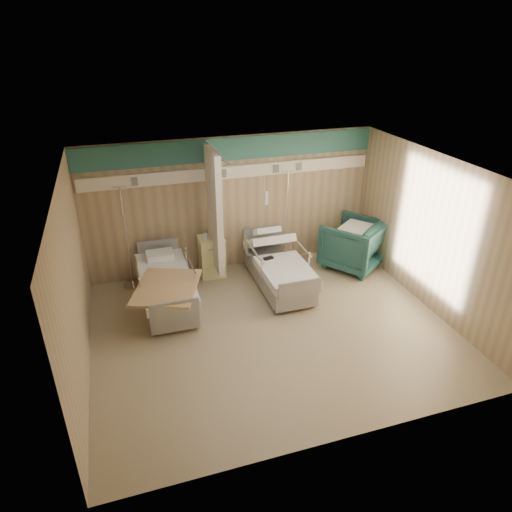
# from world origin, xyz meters

# --- Properties ---
(ground) EXTENTS (6.00, 5.00, 0.00)m
(ground) POSITION_xyz_m (0.00, 0.00, 0.00)
(ground) COLOR gray
(ground) RESTS_ON ground
(room_walls) EXTENTS (6.04, 5.04, 2.82)m
(room_walls) POSITION_xyz_m (-0.03, 0.25, 1.86)
(room_walls) COLOR tan
(room_walls) RESTS_ON ground
(bed_right) EXTENTS (1.00, 2.16, 0.63)m
(bed_right) POSITION_xyz_m (0.60, 1.30, 0.32)
(bed_right) COLOR silver
(bed_right) RESTS_ON ground
(bed_left) EXTENTS (1.00, 2.16, 0.63)m
(bed_left) POSITION_xyz_m (-1.60, 1.30, 0.32)
(bed_left) COLOR silver
(bed_left) RESTS_ON ground
(bedside_cabinet) EXTENTS (0.50, 0.48, 0.85)m
(bedside_cabinet) POSITION_xyz_m (-0.55, 2.20, 0.42)
(bedside_cabinet) COLOR #F1ED96
(bedside_cabinet) RESTS_ON ground
(visitor_armchair) EXTENTS (1.58, 1.59, 1.05)m
(visitor_armchair) POSITION_xyz_m (2.41, 1.65, 0.52)
(visitor_armchair) COLOR #1D4945
(visitor_armchair) RESTS_ON ground
(waffle_blanket) EXTENTS (0.90, 0.88, 0.08)m
(waffle_blanket) POSITION_xyz_m (2.45, 1.62, 1.08)
(waffle_blanket) COLOR white
(waffle_blanket) RESTS_ON visitor_armchair
(iv_stand_right) EXTENTS (0.37, 0.37, 2.10)m
(iv_stand_right) POSITION_xyz_m (1.10, 2.23, 0.43)
(iv_stand_right) COLOR silver
(iv_stand_right) RESTS_ON ground
(iv_stand_left) EXTENTS (0.38, 0.38, 2.10)m
(iv_stand_left) POSITION_xyz_m (-2.18, 2.20, 0.43)
(iv_stand_left) COLOR silver
(iv_stand_left) RESTS_ON ground
(call_remote) EXTENTS (0.21, 0.12, 0.04)m
(call_remote) POSITION_xyz_m (0.40, 1.35, 0.65)
(call_remote) COLOR black
(call_remote) RESTS_ON bed_right
(tan_blanket) EXTENTS (1.40, 1.55, 0.04)m
(tan_blanket) POSITION_xyz_m (-1.64, 0.84, 0.65)
(tan_blanket) COLOR tan
(tan_blanket) RESTS_ON bed_left
(toiletry_bag) EXTENTS (0.23, 0.17, 0.11)m
(toiletry_bag) POSITION_xyz_m (-0.44, 2.29, 0.91)
(toiletry_bag) COLOR black
(toiletry_bag) RESTS_ON bedside_cabinet
(white_cup) EXTENTS (0.11, 0.11, 0.13)m
(white_cup) POSITION_xyz_m (-0.66, 2.16, 0.92)
(white_cup) COLOR white
(white_cup) RESTS_ON bedside_cabinet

